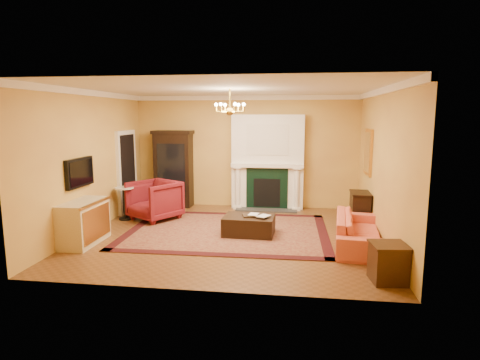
% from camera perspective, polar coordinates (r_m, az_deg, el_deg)
% --- Properties ---
extents(floor, '(6.00, 5.50, 0.02)m').
position_cam_1_polar(floor, '(8.49, -1.38, -7.85)').
color(floor, brown).
rests_on(floor, ground).
extents(ceiling, '(6.00, 5.50, 0.02)m').
position_cam_1_polar(ceiling, '(8.14, -1.47, 12.93)').
color(ceiling, silver).
rests_on(ceiling, wall_back).
extents(wall_back, '(6.00, 0.02, 3.00)m').
position_cam_1_polar(wall_back, '(10.90, 0.86, 4.02)').
color(wall_back, '#DDB64F').
rests_on(wall_back, floor).
extents(wall_front, '(6.00, 0.02, 3.00)m').
position_cam_1_polar(wall_front, '(5.50, -5.95, -1.06)').
color(wall_front, '#DDB64F').
rests_on(wall_front, floor).
extents(wall_left, '(0.02, 5.50, 3.00)m').
position_cam_1_polar(wall_left, '(9.15, -20.40, 2.47)').
color(wall_left, '#DDB64F').
rests_on(wall_left, floor).
extents(wall_right, '(0.02, 5.50, 3.00)m').
position_cam_1_polar(wall_right, '(8.26, 19.67, 1.86)').
color(wall_right, '#DDB64F').
rests_on(wall_right, floor).
extents(fireplace, '(1.90, 0.70, 2.50)m').
position_cam_1_polar(fireplace, '(10.69, 3.94, 2.26)').
color(fireplace, white).
rests_on(fireplace, wall_back).
extents(crown_molding, '(6.00, 5.50, 0.12)m').
position_cam_1_polar(crown_molding, '(9.08, -0.49, 12.10)').
color(crown_molding, white).
rests_on(crown_molding, ceiling).
extents(doorway, '(0.08, 1.05, 2.10)m').
position_cam_1_polar(doorway, '(10.70, -15.76, 1.13)').
color(doorway, white).
rests_on(doorway, wall_left).
extents(tv_panel, '(0.09, 0.95, 0.58)m').
position_cam_1_polar(tv_panel, '(8.61, -21.83, 1.00)').
color(tv_panel, black).
rests_on(tv_panel, wall_left).
extents(gilt_mirror, '(0.06, 0.76, 1.05)m').
position_cam_1_polar(gilt_mirror, '(9.61, 17.76, 3.80)').
color(gilt_mirror, gold).
rests_on(gilt_mirror, wall_right).
extents(chandelier, '(0.63, 0.55, 0.53)m').
position_cam_1_polar(chandelier, '(8.12, -1.46, 10.10)').
color(chandelier, gold).
rests_on(chandelier, ceiling).
extents(oriental_rug, '(4.31, 3.26, 0.02)m').
position_cam_1_polar(oriental_rug, '(8.72, -1.80, -7.26)').
color(oriental_rug, '#4B1210').
rests_on(oriental_rug, floor).
extents(china_cabinet, '(1.00, 0.48, 1.99)m').
position_cam_1_polar(china_cabinet, '(11.10, -9.42, 1.36)').
color(china_cabinet, black).
rests_on(china_cabinet, floor).
extents(wingback_armchair, '(1.35, 1.33, 1.03)m').
position_cam_1_polar(wingback_armchair, '(9.79, -12.07, -2.58)').
color(wingback_armchair, maroon).
rests_on(wingback_armchair, floor).
extents(pedestal_table, '(0.44, 0.44, 0.79)m').
position_cam_1_polar(pedestal_table, '(9.98, -16.06, -2.86)').
color(pedestal_table, black).
rests_on(pedestal_table, floor).
extents(commode, '(0.54, 1.13, 0.84)m').
position_cam_1_polar(commode, '(8.39, -21.32, -5.65)').
color(commode, beige).
rests_on(commode, floor).
extents(coral_sofa, '(0.83, 2.12, 0.81)m').
position_cam_1_polar(coral_sofa, '(8.00, 16.47, -6.21)').
color(coral_sofa, '#CE5C41').
rests_on(coral_sofa, floor).
extents(end_table, '(0.53, 0.53, 0.56)m').
position_cam_1_polar(end_table, '(6.51, 20.33, -11.12)').
color(end_table, '#331A0E').
rests_on(end_table, floor).
extents(console_table, '(0.41, 0.69, 0.75)m').
position_cam_1_polar(console_table, '(9.41, 16.65, -4.12)').
color(console_table, black).
rests_on(console_table, floor).
extents(leather_ottoman, '(1.07, 0.80, 0.39)m').
position_cam_1_polar(leather_ottoman, '(8.43, 1.29, -6.43)').
color(leather_ottoman, black).
rests_on(leather_ottoman, oriental_rug).
extents(ottoman_tray, '(0.48, 0.42, 0.03)m').
position_cam_1_polar(ottoman_tray, '(8.40, 1.81, -5.03)').
color(ottoman_tray, black).
rests_on(ottoman_tray, leather_ottoman).
extents(book_a, '(0.20, 0.06, 0.26)m').
position_cam_1_polar(book_a, '(8.34, 1.26, -4.10)').
color(book_a, gray).
rests_on(book_a, ottoman_tray).
extents(book_b, '(0.19, 0.11, 0.28)m').
position_cam_1_polar(book_b, '(8.26, 2.76, -4.17)').
color(book_b, gray).
rests_on(book_b, ottoman_tray).
extents(topiary_left, '(0.15, 0.15, 0.41)m').
position_cam_1_polar(topiary_left, '(10.67, 0.80, 3.68)').
color(topiary_left, gray).
rests_on(topiary_left, fireplace).
extents(topiary_right, '(0.18, 0.18, 0.48)m').
position_cam_1_polar(topiary_right, '(10.60, 8.21, 3.75)').
color(topiary_right, gray).
rests_on(topiary_right, fireplace).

